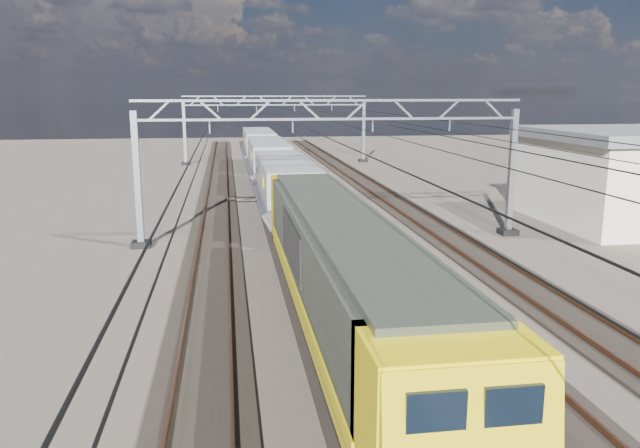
{
  "coord_description": "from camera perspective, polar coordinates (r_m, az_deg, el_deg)",
  "views": [
    {
      "loc": [
        -5.22,
        -26.6,
        7.43
      ],
      "look_at": [
        -1.71,
        -3.08,
        2.4
      ],
      "focal_mm": 35.0,
      "sensor_mm": 36.0,
      "label": 1
    }
  ],
  "objects": [
    {
      "name": "ground",
      "position": [
        28.11,
        2.52,
        -3.4
      ],
      "size": [
        160.0,
        160.0,
        0.0
      ],
      "primitive_type": "plane",
      "color": "#29251F",
      "rests_on": "ground"
    },
    {
      "name": "track_outer_west",
      "position": [
        27.61,
        -9.83,
        -3.69
      ],
      "size": [
        2.6,
        140.0,
        0.3
      ],
      "color": "black",
      "rests_on": "ground"
    },
    {
      "name": "track_loco",
      "position": [
        27.79,
        -1.54,
        -3.42
      ],
      "size": [
        2.6,
        140.0,
        0.3
      ],
      "color": "black",
      "rests_on": "ground"
    },
    {
      "name": "track_inner_east",
      "position": [
        28.53,
        6.47,
        -3.08
      ],
      "size": [
        2.6,
        140.0,
        0.3
      ],
      "color": "black",
      "rests_on": "ground"
    },
    {
      "name": "track_outer_east",
      "position": [
        29.79,
        13.93,
        -2.72
      ],
      "size": [
        2.6,
        140.0,
        0.3
      ],
      "color": "black",
      "rests_on": "ground"
    },
    {
      "name": "catenary_gantry_mid",
      "position": [
        31.24,
        1.18,
        5.46
      ],
      "size": [
        19.9,
        0.9,
        7.11
      ],
      "color": "#9397A0",
      "rests_on": "ground"
    },
    {
      "name": "catenary_gantry_far",
      "position": [
        66.9,
        -4.06,
        8.89
      ],
      "size": [
        19.9,
        0.9,
        7.11
      ],
      "color": "#9397A0",
      "rests_on": "ground"
    },
    {
      "name": "overhead_wires",
      "position": [
        35.03,
        0.08,
        9.19
      ],
      "size": [
        12.03,
        140.0,
        0.53
      ],
      "color": "black",
      "rests_on": "ground"
    },
    {
      "name": "locomotive",
      "position": [
        18.5,
        1.87,
        -4.07
      ],
      "size": [
        2.76,
        21.1,
        3.62
      ],
      "color": "black",
      "rests_on": "ground"
    },
    {
      "name": "hopper_wagon_lead",
      "position": [
        35.71,
        -3.24,
        3.55
      ],
      "size": [
        3.38,
        13.0,
        3.25
      ],
      "color": "black",
      "rests_on": "ground"
    },
    {
      "name": "hopper_wagon_mid",
      "position": [
        49.76,
        -4.77,
        5.9
      ],
      "size": [
        3.38,
        13.0,
        3.25
      ],
      "color": "black",
      "rests_on": "ground"
    },
    {
      "name": "hopper_wagon_third",
      "position": [
        63.88,
        -5.63,
        7.21
      ],
      "size": [
        3.38,
        13.0,
        3.25
      ],
      "color": "black",
      "rests_on": "ground"
    }
  ]
}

